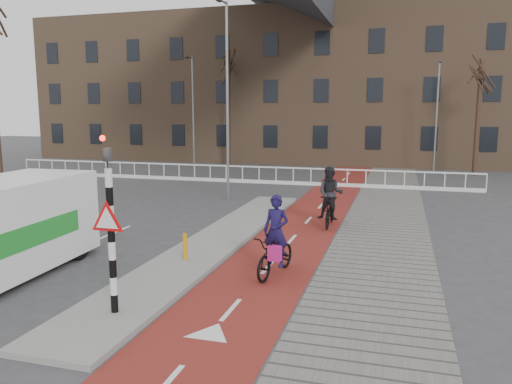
# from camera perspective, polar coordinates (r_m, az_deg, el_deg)

# --- Properties ---
(ground) EXTENTS (120.00, 120.00, 0.00)m
(ground) POSITION_cam_1_polar(r_m,az_deg,el_deg) (12.03, -8.19, -10.69)
(ground) COLOR #38383A
(ground) RESTS_ON ground
(bike_lane) EXTENTS (2.50, 60.00, 0.01)m
(bike_lane) POSITION_cam_1_polar(r_m,az_deg,el_deg) (20.93, 6.99, -2.09)
(bike_lane) COLOR maroon
(bike_lane) RESTS_ON ground
(sidewalk) EXTENTS (3.00, 60.00, 0.01)m
(sidewalk) POSITION_cam_1_polar(r_m,az_deg,el_deg) (20.69, 14.67, -2.46)
(sidewalk) COLOR slate
(sidewalk) RESTS_ON ground
(curb_island) EXTENTS (1.80, 16.00, 0.12)m
(curb_island) POSITION_cam_1_polar(r_m,az_deg,el_deg) (15.80, -4.53, -5.56)
(curb_island) COLOR gray
(curb_island) RESTS_ON ground
(traffic_signal) EXTENTS (0.80, 0.80, 3.68)m
(traffic_signal) POSITION_cam_1_polar(r_m,az_deg,el_deg) (10.05, -16.34, -3.14)
(traffic_signal) COLOR black
(traffic_signal) RESTS_ON curb_island
(bollard) EXTENTS (0.12, 0.12, 0.73)m
(bollard) POSITION_cam_1_polar(r_m,az_deg,el_deg) (13.61, -8.11, -6.20)
(bollard) COLOR #CB870B
(bollard) RESTS_ON curb_island
(cyclist_near) EXTENTS (1.04, 2.06, 2.04)m
(cyclist_near) POSITION_cam_1_polar(r_m,az_deg,el_deg) (12.51, 2.29, -6.49)
(cyclist_near) COLOR black
(cyclist_near) RESTS_ON bike_lane
(cyclist_far) EXTENTS (0.92, 2.01, 2.14)m
(cyclist_far) POSITION_cam_1_polar(r_m,az_deg,el_deg) (17.94, 8.48, -1.13)
(cyclist_far) COLOR black
(cyclist_far) RESTS_ON bike_lane
(railing) EXTENTS (28.00, 0.10, 0.99)m
(railing) POSITION_cam_1_polar(r_m,az_deg,el_deg) (29.21, -3.43, 1.75)
(railing) COLOR silver
(railing) RESTS_ON ground
(townhouse_row) EXTENTS (46.00, 10.00, 15.90)m
(townhouse_row) POSITION_cam_1_polar(r_m,az_deg,el_deg) (43.14, 5.98, 14.09)
(townhouse_row) COLOR #7F6047
(townhouse_row) RESTS_ON ground
(tree_mid) EXTENTS (0.30, 0.30, 8.61)m
(tree_mid) POSITION_cam_1_polar(r_m,az_deg,el_deg) (38.15, -3.14, 9.51)
(tree_mid) COLOR black
(tree_mid) RESTS_ON ground
(tree_right) EXTENTS (0.25, 0.25, 7.31)m
(tree_right) POSITION_cam_1_polar(r_m,az_deg,el_deg) (34.93, 23.99, 7.70)
(tree_right) COLOR black
(tree_right) RESTS_ON ground
(streetlight_near) EXTENTS (0.12, 0.12, 8.86)m
(streetlight_near) POSITION_cam_1_polar(r_m,az_deg,el_deg) (23.00, -3.29, 10.06)
(streetlight_near) COLOR slate
(streetlight_near) RESTS_ON ground
(streetlight_left) EXTENTS (0.12, 0.12, 7.91)m
(streetlight_left) POSITION_cam_1_polar(r_m,az_deg,el_deg) (36.59, -7.18, 8.91)
(streetlight_left) COLOR slate
(streetlight_left) RESTS_ON ground
(streetlight_right) EXTENTS (0.12, 0.12, 7.30)m
(streetlight_right) POSITION_cam_1_polar(r_m,az_deg,el_deg) (35.06, 19.93, 7.94)
(streetlight_right) COLOR slate
(streetlight_right) RESTS_ON ground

